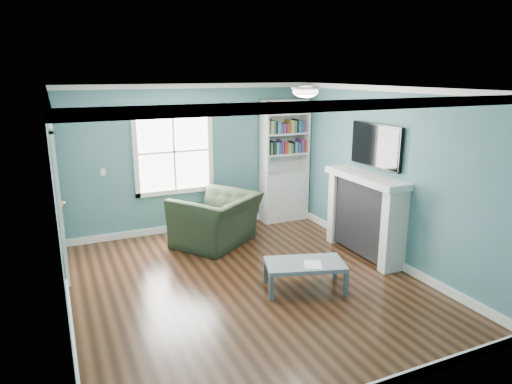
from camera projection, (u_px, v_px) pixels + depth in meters
name	position (u px, v px, depth m)	size (l,w,h in m)	color
floor	(247.00, 284.00, 6.20)	(5.00, 5.00, 0.00)	black
room_walls	(246.00, 170.00, 5.80)	(5.00, 5.00, 5.00)	#3B706D
trim	(246.00, 196.00, 5.89)	(4.50, 5.00, 2.60)	white
window	(174.00, 152.00, 7.90)	(1.40, 0.06, 1.50)	white
bookshelf	(284.00, 173.00, 8.70)	(0.90, 0.35, 2.31)	silver
fireplace	(365.00, 216.00, 7.05)	(0.44, 1.58, 1.30)	black
tv	(376.00, 146.00, 6.82)	(0.06, 1.10, 0.65)	black
door	(58.00, 201.00, 6.28)	(0.12, 0.98, 2.17)	silver
ceiling_fixture	(306.00, 91.00, 6.00)	(0.38, 0.38, 0.15)	white
light_switch	(103.00, 172.00, 7.49)	(0.08, 0.01, 0.12)	white
recliner	(216.00, 211.00, 7.52)	(1.28, 0.84, 1.12)	black
coffee_table	(305.00, 266.00, 5.99)	(1.14, 0.84, 0.37)	#495157
paper_sheet	(313.00, 265.00, 5.91)	(0.22, 0.28, 0.00)	white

